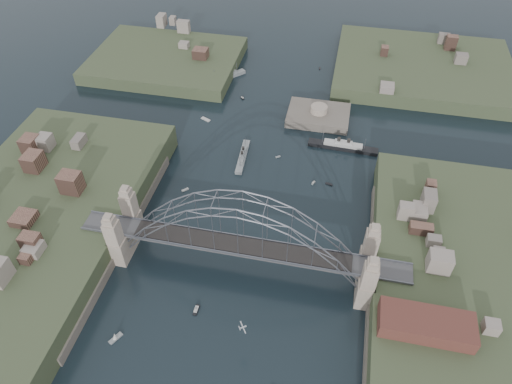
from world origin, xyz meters
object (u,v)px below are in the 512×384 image
(wharf_shed, at_px, (426,324))
(naval_cruiser_far, at_px, (226,77))
(naval_cruiser_near, at_px, (243,156))
(fort_island, at_px, (318,120))
(bridge, at_px, (241,235))
(ocean_liner, at_px, (343,146))

(wharf_shed, xyz_separation_m, naval_cruiser_far, (-71.83, 104.03, -9.08))
(wharf_shed, distance_m, naval_cruiser_near, 78.75)
(fort_island, relative_size, naval_cruiser_near, 1.31)
(bridge, relative_size, naval_cruiser_far, 5.87)
(fort_island, bearing_deg, naval_cruiser_far, 153.30)
(naval_cruiser_near, height_order, ocean_liner, ocean_liner)
(bridge, distance_m, naval_cruiser_far, 94.92)
(fort_island, bearing_deg, naval_cruiser_near, -128.66)
(naval_cruiser_far, xyz_separation_m, ocean_liner, (49.92, -35.34, -0.03))
(naval_cruiser_near, bearing_deg, bridge, -77.17)
(wharf_shed, xyz_separation_m, ocean_liner, (-21.90, 68.69, -9.11))
(naval_cruiser_near, xyz_separation_m, naval_cruiser_far, (-18.08, 47.22, 0.14))
(fort_island, relative_size, wharf_shed, 1.10)
(wharf_shed, height_order, naval_cruiser_near, wharf_shed)
(bridge, xyz_separation_m, wharf_shed, (44.00, -14.00, -2.32))
(bridge, bearing_deg, wharf_shed, -17.65)
(bridge, height_order, wharf_shed, bridge)
(naval_cruiser_near, height_order, naval_cruiser_far, naval_cruiser_far)
(fort_island, relative_size, naval_cruiser_far, 1.54)
(bridge, xyz_separation_m, ocean_liner, (22.10, 54.69, -11.44))
(naval_cruiser_near, bearing_deg, ocean_liner, 20.46)
(bridge, bearing_deg, ocean_liner, 68.00)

